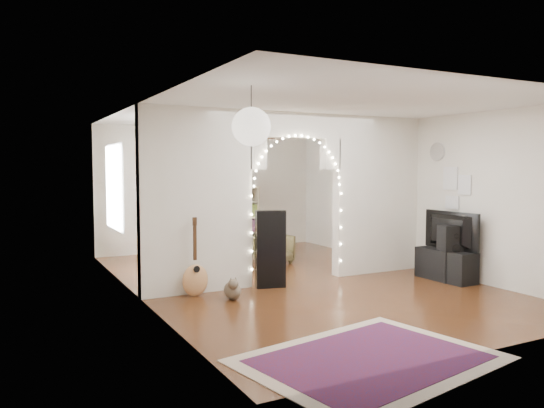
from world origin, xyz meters
name	(u,v)px	position (x,y,z in m)	size (l,w,h in m)	color
floor	(294,281)	(0.00, 0.00, 0.00)	(7.50, 7.50, 0.00)	black
ceiling	(295,113)	(0.00, 0.00, 2.70)	(5.00, 7.50, 0.02)	white
wall_back	(210,189)	(0.00, 3.75, 1.35)	(5.00, 0.02, 2.70)	silver
wall_front	(487,217)	(0.00, -3.75, 1.35)	(5.00, 0.02, 2.70)	silver
wall_left	(138,202)	(-2.50, 0.00, 1.35)	(0.02, 7.50, 2.70)	silver
wall_right	(413,194)	(2.50, 0.00, 1.35)	(0.02, 7.50, 2.70)	silver
divider_wall	(294,193)	(0.00, 0.00, 1.42)	(5.00, 0.20, 2.70)	silver
fairy_lights	(299,185)	(0.00, -0.13, 1.55)	(1.64, 0.04, 1.60)	#FFEABF
window	(114,187)	(-2.47, 1.80, 1.50)	(0.04, 1.20, 1.40)	white
wall_clock	(438,152)	(2.48, -0.60, 2.10)	(0.31, 0.31, 0.03)	white
picture_frames	(455,188)	(2.48, -1.00, 1.50)	(0.02, 0.50, 0.70)	white
paper_lantern	(251,127)	(-1.90, -2.40, 2.25)	(0.40, 0.40, 0.40)	white
ceiling_fan	(242,138)	(0.00, 2.00, 2.40)	(1.10, 1.10, 0.30)	#AA7638
area_rug	(370,359)	(-1.12, -3.40, 0.01)	(2.34, 1.76, 0.02)	maroon
guitar_case	(271,249)	(-0.56, -0.25, 0.59)	(0.45, 0.15, 1.18)	black
acoustic_guitar	(195,267)	(-1.77, -0.25, 0.42)	(0.40, 0.21, 0.96)	tan
tabby_cat	(233,290)	(-1.37, -0.67, 0.14)	(0.32, 0.52, 0.34)	brown
floor_speaker	(451,254)	(2.20, -1.22, 0.45)	(0.43, 0.39, 0.91)	black
media_console	(446,265)	(2.20, -1.11, 0.25)	(0.40, 1.00, 0.50)	black
tv	(447,231)	(2.20, -1.11, 0.81)	(1.07, 0.14, 0.62)	black
bookcase	(229,218)	(0.34, 3.50, 0.70)	(1.36, 0.35, 1.40)	tan
dining_table	(210,233)	(-0.94, 1.34, 0.68)	(1.28, 0.92, 0.76)	brown
flower_vase	(210,223)	(-0.94, 1.34, 0.85)	(0.18, 0.18, 0.19)	white
dining_chair_left	(213,247)	(-0.52, 2.23, 0.28)	(0.59, 0.61, 0.55)	brown
dining_chair_right	(274,249)	(0.44, 1.53, 0.28)	(0.59, 0.60, 0.55)	brown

